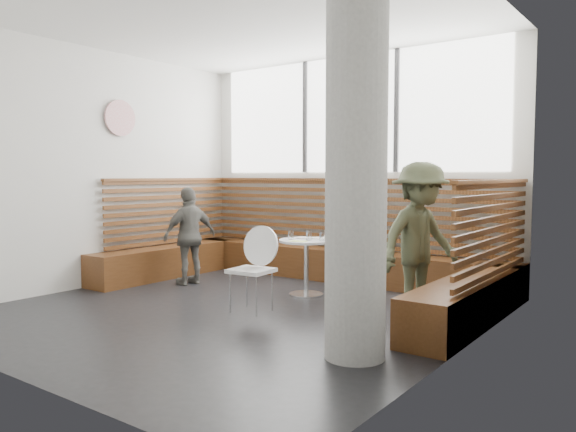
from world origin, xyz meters
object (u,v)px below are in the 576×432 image
Objects in this scene: cafe_chair at (256,261)px; child_left at (190,236)px; child_back at (344,240)px; adult_man at (420,239)px; cafe_table at (306,255)px; concrete_column at (356,163)px.

cafe_chair is 0.70× the size of child_left.
child_left reaches higher than child_back.
adult_man is 3.27m from child_left.
child_left is at bearing -168.60° from cafe_table.
concrete_column is at bearing -36.85° from child_back.
adult_man reaches higher than cafe_chair.
child_left is (-3.26, -0.22, -0.15)m from adult_man.
adult_man is (1.56, 0.86, 0.27)m from cafe_chair.
child_back is (0.12, 0.73, 0.13)m from cafe_table.
concrete_column is 2.67m from cafe_table.
concrete_column is at bearing -155.16° from adult_man.
adult_man is at bearing 94.44° from concrete_column.
concrete_column reaches higher than child_left.
child_left is (-3.39, 1.41, -0.93)m from concrete_column.
concrete_column is 1.81m from adult_man.
cafe_chair is 0.57× the size of adult_man.
concrete_column is at bearing -46.25° from cafe_table.
adult_man reaches higher than child_back.
cafe_table is 0.99m from cafe_chair.
cafe_table is at bearing 133.75° from concrete_column.
cafe_table is 0.75× the size of cafe_chair.
child_back is (-1.57, 2.49, -0.97)m from concrete_column.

